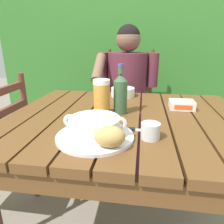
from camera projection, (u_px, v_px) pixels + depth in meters
dining_table at (126, 134)px, 1.04m from camera, size 1.14×0.94×0.76m
hedge_backdrop at (120, 30)px, 2.43m from camera, size 3.04×0.89×2.65m
chair_near_diner at (128, 109)px, 1.96m from camera, size 0.44×0.48×1.03m
person_eating at (126, 90)px, 1.70m from camera, size 0.48×0.47×1.22m
serving_plate at (95, 136)px, 0.78m from camera, size 0.29×0.29×0.01m
soup_bowl at (95, 126)px, 0.76m from camera, size 0.24×0.19×0.08m
bread_roll at (110, 136)px, 0.68m from camera, size 0.11×0.08×0.07m
beer_glass at (102, 97)px, 0.99m from camera, size 0.08×0.08×0.17m
beer_bottle at (120, 93)px, 1.01m from camera, size 0.07×0.07×0.24m
water_glass_small at (150, 131)px, 0.76m from camera, size 0.07×0.07×0.06m
butter_tub at (182, 105)px, 1.10m from camera, size 0.13×0.10×0.04m
table_knife at (134, 130)px, 0.84m from camera, size 0.17×0.02×0.01m
diner_bowl at (123, 92)px, 1.35m from camera, size 0.15×0.15×0.06m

